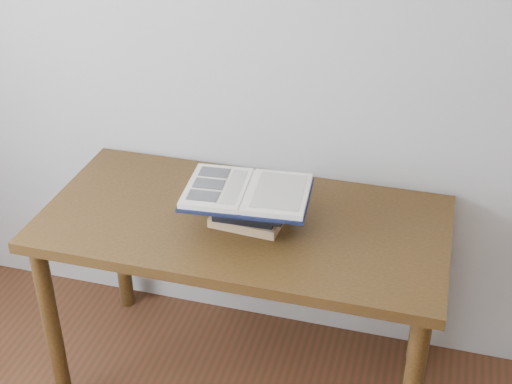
% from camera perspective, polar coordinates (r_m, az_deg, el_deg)
% --- Properties ---
extents(desk, '(1.37, 0.68, 0.73)m').
position_cam_1_polar(desk, '(2.45, -1.01, -4.05)').
color(desk, '#483112').
rests_on(desk, ground).
extents(book_stack, '(0.27, 0.21, 0.13)m').
position_cam_1_polar(book_stack, '(2.34, -0.58, -1.22)').
color(book_stack, '#9B7B50').
rests_on(book_stack, desk).
extents(open_book, '(0.42, 0.31, 0.03)m').
position_cam_1_polar(open_book, '(2.27, -0.69, -0.00)').
color(open_book, black).
rests_on(open_book, book_stack).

